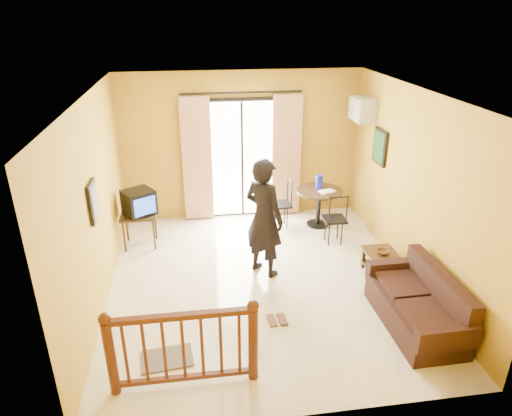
{
  "coord_description": "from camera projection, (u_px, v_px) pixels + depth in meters",
  "views": [
    {
      "loc": [
        -0.94,
        -5.79,
        3.83
      ],
      "look_at": [
        -0.06,
        0.2,
        1.14
      ],
      "focal_mm": 32.0,
      "sensor_mm": 36.0,
      "label": 1
    }
  ],
  "objects": [
    {
      "name": "ground",
      "position": [
        262.0,
        282.0,
        6.91
      ],
      "size": [
        5.0,
        5.0,
        0.0
      ],
      "primitive_type": "plane",
      "color": "beige",
      "rests_on": "ground"
    },
    {
      "name": "room_shell",
      "position": [
        263.0,
        176.0,
        6.22
      ],
      "size": [
        5.0,
        5.0,
        5.0
      ],
      "color": "white",
      "rests_on": "ground"
    },
    {
      "name": "balcony_door",
      "position": [
        242.0,
        158.0,
        8.63
      ],
      "size": [
        2.25,
        0.14,
        2.46
      ],
      "color": "black",
      "rests_on": "ground"
    },
    {
      "name": "tv_table",
      "position": [
        139.0,
        218.0,
        7.78
      ],
      "size": [
        0.59,
        0.5,
        0.59
      ],
      "color": "black",
      "rests_on": "ground"
    },
    {
      "name": "television",
      "position": [
        139.0,
        202.0,
        7.66
      ],
      "size": [
        0.62,
        0.61,
        0.43
      ],
      "rotation": [
        0.0,
        0.0,
        0.55
      ],
      "color": "black",
      "rests_on": "tv_table"
    },
    {
      "name": "picture_left",
      "position": [
        93.0,
        201.0,
        5.81
      ],
      "size": [
        0.05,
        0.42,
        0.52
      ],
      "color": "black",
      "rests_on": "room_shell"
    },
    {
      "name": "dining_table",
      "position": [
        319.0,
        198.0,
        8.49
      ],
      "size": [
        0.85,
        0.85,
        0.71
      ],
      "color": "black",
      "rests_on": "ground"
    },
    {
      "name": "water_jug",
      "position": [
        319.0,
        182.0,
        8.47
      ],
      "size": [
        0.14,
        0.14,
        0.25
      ],
      "primitive_type": "cylinder",
      "color": "#1620D2",
      "rests_on": "dining_table"
    },
    {
      "name": "serving_tray",
      "position": [
        327.0,
        191.0,
        8.35
      ],
      "size": [
        0.32,
        0.26,
        0.02
      ],
      "primitive_type": "cube",
      "rotation": [
        0.0,
        0.0,
        0.34
      ],
      "color": "white",
      "rests_on": "dining_table"
    },
    {
      "name": "dining_chairs",
      "position": [
        305.0,
        234.0,
        8.37
      ],
      "size": [
        1.22,
        1.17,
        0.95
      ],
      "color": "black",
      "rests_on": "ground"
    },
    {
      "name": "air_conditioner",
      "position": [
        362.0,
        109.0,
        8.08
      ],
      "size": [
        0.31,
        0.6,
        0.4
      ],
      "color": "silver",
      "rests_on": "room_shell"
    },
    {
      "name": "botanical_print",
      "position": [
        380.0,
        147.0,
        7.71
      ],
      "size": [
        0.05,
        0.5,
        0.6
      ],
      "color": "black",
      "rests_on": "room_shell"
    },
    {
      "name": "coffee_table",
      "position": [
        385.0,
        265.0,
        6.89
      ],
      "size": [
        0.47,
        0.84,
        0.38
      ],
      "color": "black",
      "rests_on": "ground"
    },
    {
      "name": "bowl",
      "position": [
        383.0,
        252.0,
        6.93
      ],
      "size": [
        0.24,
        0.24,
        0.06
      ],
      "primitive_type": "imported",
      "rotation": [
        0.0,
        0.0,
        0.41
      ],
      "color": "#56331D",
      "rests_on": "coffee_table"
    },
    {
      "name": "sofa",
      "position": [
        419.0,
        306.0,
        5.87
      ],
      "size": [
        0.78,
        1.63,
        0.78
      ],
      "rotation": [
        0.0,
        0.0,
        0.02
      ],
      "color": "black",
      "rests_on": "ground"
    },
    {
      "name": "standing_person",
      "position": [
        264.0,
        218.0,
        6.81
      ],
      "size": [
        0.78,
        0.8,
        1.86
      ],
      "primitive_type": "imported",
      "rotation": [
        0.0,
        0.0,
        2.3
      ],
      "color": "black",
      "rests_on": "ground"
    },
    {
      "name": "stair_balustrade",
      "position": [
        183.0,
        344.0,
        4.81
      ],
      "size": [
        1.63,
        0.13,
        1.04
      ],
      "color": "#471E0F",
      "rests_on": "ground"
    },
    {
      "name": "doormat",
      "position": [
        167.0,
        358.0,
        5.4
      ],
      "size": [
        0.64,
        0.46,
        0.02
      ],
      "primitive_type": "cube",
      "rotation": [
        0.0,
        0.0,
        0.1
      ],
      "color": "#595147",
      "rests_on": "ground"
    },
    {
      "name": "sandals",
      "position": [
        277.0,
        320.0,
        6.05
      ],
      "size": [
        0.26,
        0.26,
        0.03
      ],
      "color": "#56331D",
      "rests_on": "ground"
    }
  ]
}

